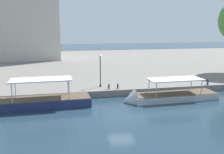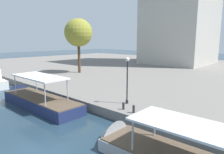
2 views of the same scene
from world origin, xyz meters
The scene contains 7 objects.
ground_plane centered at (0.00, 0.00, 0.00)m, with size 220.00×220.00×0.00m, color #1E3342.
dock_promenade centered at (0.00, 34.60, 0.42)m, with size 120.00×55.00×0.85m, color slate.
tour_boat_1 centered at (-8.89, 4.68, 0.40)m, with size 11.90×3.19×4.28m.
mooring_bollard_0 centered at (0.29, 7.97, 1.20)m, with size 0.24×0.24×0.66m.
mooring_bollard_1 centered at (1.46, 7.87, 1.21)m, with size 0.23×0.23×0.69m.
lamp_post centered at (-0.58, 9.51, 3.44)m, with size 0.38×0.38×4.34m.
tree_2 centered at (-19.20, 18.33, 8.04)m, with size 5.27×4.99×9.72m.
Camera 2 is at (11.29, -5.25, 6.73)m, focal length 33.36 mm.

